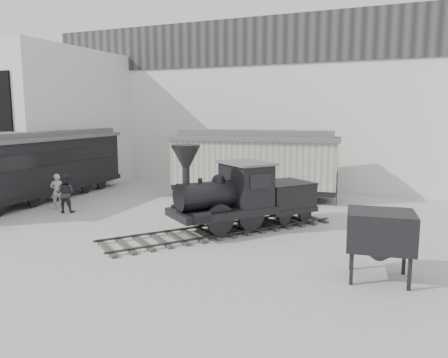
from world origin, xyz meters
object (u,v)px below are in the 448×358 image
at_px(boxcar, 254,163).
at_px(passenger_coach, 36,166).
at_px(visitor_b, 65,193).
at_px(coal_hopper, 380,235).
at_px(visitor_a, 57,191).
at_px(locomotive, 239,199).

relative_size(boxcar, passenger_coach, 0.73).
relative_size(boxcar, visitor_b, 5.17).
height_order(boxcar, visitor_b, boxcar).
bearing_deg(visitor_b, coal_hopper, 147.66).
bearing_deg(passenger_coach, boxcar, 23.88).
height_order(visitor_a, coal_hopper, coal_hopper).
xyz_separation_m(passenger_coach, visitor_b, (3.53, -1.69, -1.04)).
height_order(passenger_coach, coal_hopper, passenger_coach).
bearing_deg(locomotive, visitor_a, -143.77).
xyz_separation_m(boxcar, coal_hopper, (7.54, -10.62, -0.72)).
height_order(locomotive, boxcar, boxcar).
relative_size(passenger_coach, coal_hopper, 6.59).
bearing_deg(visitor_b, boxcar, -155.62).
relative_size(locomotive, boxcar, 0.95).
distance_m(boxcar, visitor_b, 10.47).
bearing_deg(boxcar, visitor_b, -142.84).
distance_m(passenger_coach, coal_hopper, 19.25).
xyz_separation_m(visitor_a, visitor_b, (1.01, -0.54, 0.05)).
xyz_separation_m(locomotive, passenger_coach, (-12.70, 1.43, 0.67)).
relative_size(passenger_coach, visitor_a, 7.47).
bearing_deg(boxcar, coal_hopper, -61.48).
bearing_deg(visitor_a, passenger_coach, -62.58).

